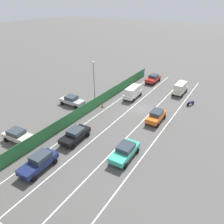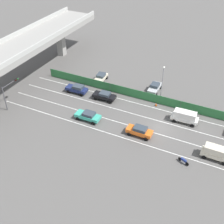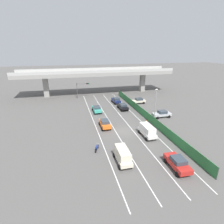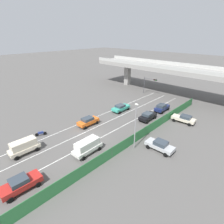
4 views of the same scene
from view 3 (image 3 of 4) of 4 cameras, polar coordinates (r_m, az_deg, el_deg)
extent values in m
plane|color=#565451|center=(35.38, 3.97, -6.10)|extent=(300.00, 300.00, 0.00)
cube|color=silver|center=(39.41, -5.78, -3.34)|extent=(0.14, 47.47, 0.01)
cube|color=silver|center=(39.98, -0.90, -2.88)|extent=(0.14, 47.47, 0.01)
cube|color=silver|center=(40.84, 3.80, -2.42)|extent=(0.14, 47.47, 0.01)
cube|color=silver|center=(41.97, 8.27, -1.97)|extent=(0.14, 47.47, 0.01)
cube|color=gray|center=(63.01, -4.89, 12.31)|extent=(53.69, 8.21, 1.17)
cube|color=#B2B2AD|center=(59.02, -4.27, 12.83)|extent=(53.69, 0.30, 0.90)
cube|color=#B2B2AD|center=(66.75, -5.49, 13.61)|extent=(53.69, 0.30, 0.90)
cube|color=gray|center=(63.22, -20.46, 7.56)|extent=(1.62, 1.62, 6.67)
cube|color=gray|center=(68.50, 9.72, 9.38)|extent=(1.62, 1.62, 6.67)
cube|color=#2D753D|center=(42.31, 10.49, -0.62)|extent=(0.06, 43.47, 1.79)
cylinder|color=#4C514C|center=(26.48, 30.85, -16.71)|extent=(0.10, 0.10, 1.79)
cylinder|color=#4C514C|center=(36.36, 15.14, -4.48)|extent=(0.10, 0.10, 1.79)
cylinder|color=#4C514C|center=(48.61, 7.02, 2.27)|extent=(0.10, 0.10, 1.79)
cylinder|color=#4C514C|center=(61.83, 2.23, 6.22)|extent=(0.10, 0.10, 1.79)
cube|color=silver|center=(33.61, 11.22, -6.48)|extent=(1.93, 4.66, 0.56)
cube|color=silver|center=(33.25, 11.32, -5.18)|extent=(1.69, 3.82, 1.11)
cylinder|color=black|center=(34.69, 8.69, -6.25)|extent=(0.24, 0.65, 0.64)
cylinder|color=black|center=(35.43, 11.35, -5.86)|extent=(0.24, 0.65, 0.64)
cylinder|color=black|center=(32.20, 10.98, -8.58)|extent=(0.24, 0.65, 0.64)
cylinder|color=black|center=(32.99, 13.80, -8.08)|extent=(0.24, 0.65, 0.64)
cube|color=beige|center=(26.14, 3.43, -14.39)|extent=(1.80, 4.34, 0.56)
cube|color=beige|center=(25.68, 3.47, -12.85)|extent=(1.58, 3.56, 1.10)
cylinder|color=black|center=(27.36, 0.71, -13.73)|extent=(0.23, 0.64, 0.64)
cylinder|color=black|center=(27.77, 4.29, -13.23)|extent=(0.23, 0.64, 0.64)
cylinder|color=black|center=(25.05, 2.42, -17.33)|extent=(0.23, 0.64, 0.64)
cylinder|color=black|center=(25.49, 6.35, -16.70)|extent=(0.23, 0.64, 0.64)
cube|color=red|center=(26.43, 20.25, -15.18)|extent=(1.94, 4.49, 0.67)
cube|color=#333D47|center=(25.99, 20.60, -14.23)|extent=(1.65, 1.93, 0.57)
cylinder|color=black|center=(27.32, 16.74, -14.75)|extent=(0.24, 0.65, 0.64)
cylinder|color=black|center=(28.18, 20.09, -14.00)|extent=(0.24, 0.65, 0.64)
cylinder|color=black|center=(25.28, 20.16, -18.34)|extent=(0.24, 0.65, 0.64)
cylinder|color=black|center=(26.21, 23.70, -17.36)|extent=(0.24, 0.65, 0.64)
cube|color=black|center=(47.32, 3.47, 1.74)|extent=(1.96, 4.49, 0.59)
cube|color=#333D47|center=(47.01, 3.55, 2.32)|extent=(1.66, 2.03, 0.51)
cylinder|color=black|center=(48.54, 1.86, 1.68)|extent=(0.24, 0.65, 0.64)
cylinder|color=black|center=(49.10, 3.89, 1.85)|extent=(0.24, 0.65, 0.64)
cylinder|color=black|center=(45.83, 3.01, 0.54)|extent=(0.24, 0.65, 0.64)
cylinder|color=black|center=(46.42, 5.13, 0.75)|extent=(0.24, 0.65, 0.64)
cube|color=orange|center=(36.53, -2.32, -3.80)|extent=(1.73, 4.30, 0.66)
cube|color=#333D47|center=(36.16, -2.28, -3.02)|extent=(1.52, 2.15, 0.54)
cylinder|color=black|center=(37.89, -4.04, -3.74)|extent=(0.22, 0.64, 0.64)
cylinder|color=black|center=(38.20, -1.52, -3.49)|extent=(0.22, 0.64, 0.64)
cylinder|color=black|center=(35.28, -3.17, -5.58)|extent=(0.22, 0.64, 0.64)
cylinder|color=black|center=(35.61, -0.46, -5.30)|extent=(0.22, 0.64, 0.64)
cube|color=teal|center=(45.44, -4.89, 0.94)|extent=(1.87, 4.54, 0.60)
cube|color=#333D47|center=(45.04, -4.86, 1.52)|extent=(1.63, 2.03, 0.52)
cylinder|color=black|center=(46.90, -6.30, 0.91)|extent=(0.22, 0.64, 0.64)
cylinder|color=black|center=(47.18, -4.10, 1.09)|extent=(0.22, 0.64, 0.64)
cylinder|color=black|center=(44.03, -5.70, -0.35)|extent=(0.22, 0.64, 0.64)
cylinder|color=black|center=(44.32, -3.36, -0.15)|extent=(0.22, 0.64, 0.64)
cube|color=navy|center=(52.90, 1.30, 3.76)|extent=(1.90, 4.44, 0.63)
cube|color=#333D47|center=(52.34, 1.44, 4.28)|extent=(1.62, 2.07, 0.60)
cylinder|color=black|center=(54.17, -0.07, 3.63)|extent=(0.24, 0.65, 0.64)
cylinder|color=black|center=(54.66, 1.73, 3.77)|extent=(0.24, 0.65, 0.64)
cylinder|color=black|center=(51.42, 0.83, 2.73)|extent=(0.24, 0.65, 0.64)
cylinder|color=black|center=(51.94, 2.71, 2.89)|extent=(0.24, 0.65, 0.64)
cylinder|color=black|center=(29.66, -4.52, -10.94)|extent=(0.34, 0.59, 0.60)
cylinder|color=black|center=(28.55, -5.20, -12.30)|extent=(0.34, 0.59, 0.60)
cube|color=navy|center=(28.95, -4.87, -11.14)|extent=(0.63, 0.95, 0.36)
cylinder|color=#B2B2B2|center=(29.25, -4.60, -10.01)|extent=(0.56, 0.27, 0.03)
cube|color=#B2B5B7|center=(43.44, 15.69, -0.69)|extent=(4.40, 1.84, 0.55)
cube|color=#333D47|center=(43.32, 15.91, 0.03)|extent=(1.90, 1.60, 0.59)
cylinder|color=black|center=(42.16, 14.48, -1.85)|extent=(0.64, 0.23, 0.64)
cylinder|color=black|center=(43.62, 13.36, -1.01)|extent=(0.64, 0.23, 0.64)
cylinder|color=black|center=(43.64, 17.91, -1.45)|extent=(0.64, 0.23, 0.64)
cylinder|color=black|center=(45.05, 16.72, -0.65)|extent=(0.64, 0.23, 0.64)
cube|color=beige|center=(52.78, 8.24, 3.48)|extent=(4.62, 2.11, 0.57)
cube|color=#333D47|center=(52.82, 8.69, 4.10)|extent=(2.09, 1.71, 0.54)
cylinder|color=black|center=(51.49, 7.13, 2.60)|extent=(0.66, 0.27, 0.64)
cylinder|color=black|center=(53.02, 6.32, 3.15)|extent=(0.66, 0.27, 0.64)
cylinder|color=black|center=(52.85, 10.13, 2.90)|extent=(0.66, 0.27, 0.64)
cylinder|color=black|center=(54.34, 9.25, 3.42)|extent=(0.66, 0.27, 0.64)
cylinder|color=#47474C|center=(58.91, -11.15, 6.74)|extent=(0.18, 0.18, 4.93)
cylinder|color=#47474C|center=(58.55, -9.34, 8.94)|extent=(3.96, 0.21, 0.12)
cube|color=black|center=(58.66, -7.78, 9.04)|extent=(0.97, 0.30, 0.32)
sphere|color=#390706|center=(58.48, -8.07, 8.99)|extent=(0.20, 0.20, 0.20)
sphere|color=#3B2806|center=(58.50, -7.77, 9.01)|extent=(0.20, 0.20, 0.20)
sphere|color=green|center=(58.53, -7.47, 9.03)|extent=(0.20, 0.20, 0.20)
cylinder|color=gray|center=(39.21, 13.67, 1.64)|extent=(0.16, 0.16, 7.16)
ellipsoid|color=silver|center=(38.24, 14.13, 7.00)|extent=(0.60, 0.36, 0.28)
cone|color=orange|center=(39.79, 10.94, -2.89)|extent=(0.36, 0.36, 0.64)
cube|color=black|center=(39.90, 10.91, -3.29)|extent=(0.47, 0.47, 0.03)
camera|label=1|loc=(59.85, -17.40, 19.82)|focal=34.52mm
camera|label=2|loc=(38.82, -78.56, 30.43)|focal=47.27mm
camera|label=4|loc=(34.32, 55.13, 13.58)|focal=28.88mm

